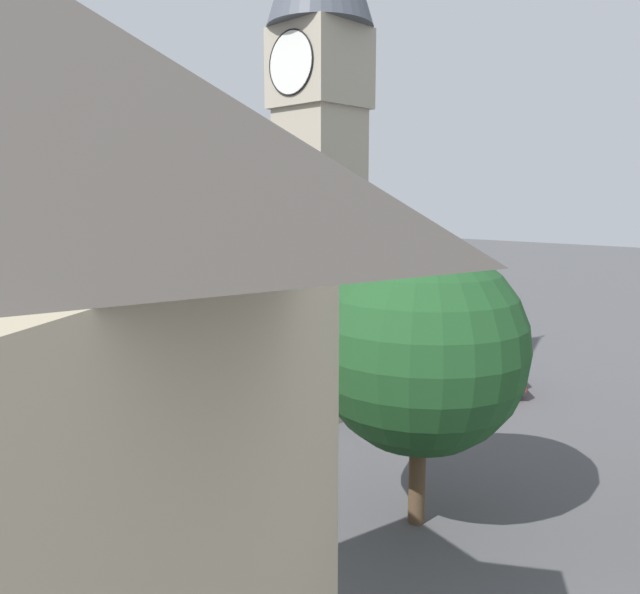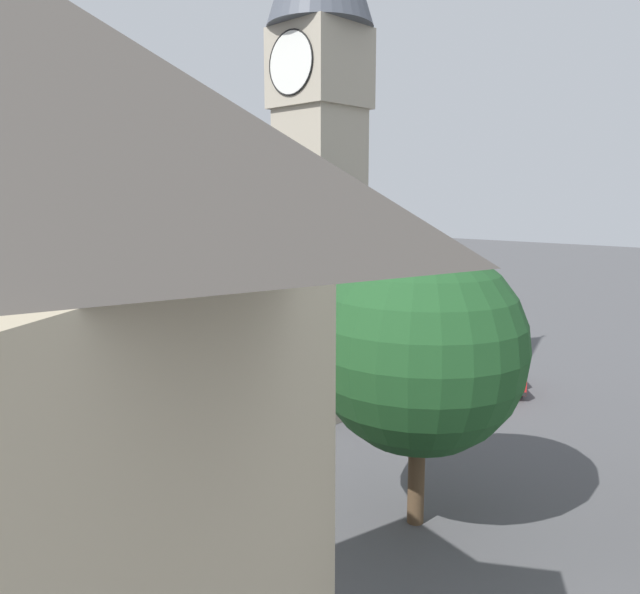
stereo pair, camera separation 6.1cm
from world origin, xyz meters
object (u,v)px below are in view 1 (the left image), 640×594
object	(u,v)px
car_blue_kerb	(256,328)
car_white_side	(395,328)
car_red_corner	(495,371)
car_black_far	(308,347)
road_sign	(158,406)
tree	(420,349)
car_silver_kerb	(102,407)
pedestrian	(161,360)
clock_tower	(320,94)

from	to	relation	value
car_blue_kerb	car_white_side	xyz separation A→B (m)	(5.97, 6.03, 0.00)
car_blue_kerb	car_red_corner	size ratio (longest dim) A/B	1.03
car_blue_kerb	car_white_side	bearing A→B (deg)	45.28
car_black_far	car_white_side	bearing A→B (deg)	87.47
road_sign	tree	bearing A→B (deg)	17.86
car_white_side	car_black_far	distance (m)	7.20
car_silver_kerb	pedestrian	distance (m)	6.01
clock_tower	car_blue_kerb	xyz separation A→B (m)	(-11.36, 6.15, -11.70)
car_black_far	tree	xyz separation A→B (m)	(13.76, -9.60, 4.00)
car_red_corner	clock_tower	bearing A→B (deg)	-115.66
car_red_corner	pedestrian	world-z (taller)	pedestrian
clock_tower	car_silver_kerb	distance (m)	14.45
car_red_corner	pedestrian	size ratio (longest dim) A/B	2.49
tree	car_white_side	bearing A→B (deg)	128.68
car_black_far	clock_tower	bearing A→B (deg)	-41.10
car_white_side	car_red_corner	bearing A→B (deg)	-26.29
car_silver_kerb	car_white_side	distance (m)	19.36
car_white_side	road_sign	distance (m)	20.17
pedestrian	car_black_far	bearing A→B (deg)	71.61
car_blue_kerb	car_white_side	size ratio (longest dim) A/B	1.00
car_blue_kerb	pedestrian	size ratio (longest dim) A/B	2.56
car_red_corner	tree	distance (m)	13.65
car_white_side	road_sign	size ratio (longest dim) A/B	1.55
car_blue_kerb	car_silver_kerb	xyz separation A→B (m)	(6.82, -13.31, 0.00)
car_silver_kerb	car_red_corner	size ratio (longest dim) A/B	1.02
car_silver_kerb	car_white_side	size ratio (longest dim) A/B	1.00
car_black_far	road_sign	size ratio (longest dim) A/B	1.53
car_silver_kerb	car_black_far	world-z (taller)	same
pedestrian	tree	world-z (taller)	tree
car_black_far	road_sign	world-z (taller)	road_sign
clock_tower	pedestrian	world-z (taller)	clock_tower
car_red_corner	road_sign	xyz separation A→B (m)	(-3.96, -14.99, 1.14)
car_blue_kerb	road_sign	world-z (taller)	road_sign
clock_tower	car_white_side	world-z (taller)	clock_tower
car_silver_kerb	pedestrian	size ratio (longest dim) A/B	2.55
road_sign	car_white_side	bearing A→B (deg)	104.74
clock_tower	car_black_far	distance (m)	13.94
car_white_side	car_blue_kerb	bearing A→B (deg)	-134.72
car_red_corner	car_white_side	size ratio (longest dim) A/B	0.97
clock_tower	car_black_far	bearing A→B (deg)	138.90
car_blue_kerb	tree	distance (m)	22.56
pedestrian	road_sign	bearing A→B (deg)	-32.00
car_white_side	pedestrian	world-z (taller)	pedestrian
clock_tower	car_red_corner	distance (m)	14.48
car_white_side	road_sign	bearing A→B (deg)	-75.26
clock_tower	tree	bearing A→B (deg)	-29.83
car_silver_kerb	car_red_corner	xyz separation A→B (m)	(8.23, 14.85, 0.00)
tree	car_red_corner	bearing A→B (deg)	109.50
car_white_side	tree	xyz separation A→B (m)	(13.45, -16.79, 4.00)
car_blue_kerb	car_white_side	distance (m)	8.48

